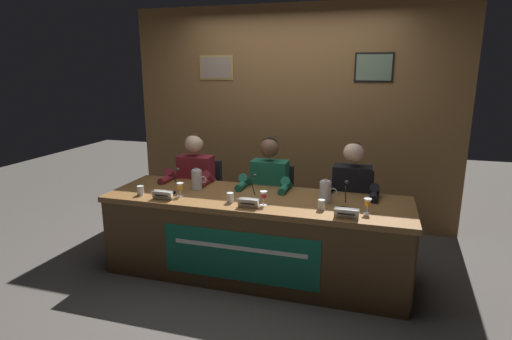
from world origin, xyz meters
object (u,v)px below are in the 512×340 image
chair_left (201,202)px  conference_table (253,226)px  microphone_left (174,185)px  juice_glass_center (264,196)px  water_cup_left (141,191)px  panelist_right (351,196)px  panelist_center (267,189)px  microphone_center (252,192)px  panelist_left (193,183)px  water_cup_right (321,205)px  juice_glass_right (368,203)px  water_cup_center (230,198)px  water_pitcher_right_side (325,192)px  chair_right (351,217)px  microphone_right (345,200)px  nameplate_left (162,195)px  nameplate_right (346,213)px  chair_center (272,209)px  juice_glass_left (180,187)px  water_pitcher_left_side (197,179)px  nameplate_center (248,203)px

chair_left → conference_table: bearing=-41.1°
microphone_left → juice_glass_center: (0.90, -0.13, 0.01)m
juice_glass_center → water_cup_left: bearing=-178.2°
panelist_right → panelist_center: bearing=180.0°
chair_left → microphone_center: bearing=-40.8°
panelist_left → water_cup_right: bearing=-22.2°
juice_glass_right → water_cup_center: bearing=-177.6°
water_pitcher_right_side → conference_table: bearing=-167.7°
water_cup_right → chair_right: bearing=75.7°
microphone_left → panelist_right: bearing=16.9°
water_cup_left → microphone_right: bearing=4.9°
nameplate_left → water_pitcher_right_side: bearing=13.5°
microphone_center → juice_glass_right: bearing=-4.2°
conference_table → nameplate_left: 0.85m
microphone_right → water_pitcher_right_side: 0.21m
chair_left → microphone_center: 1.13m
juice_glass_right → juice_glass_center: bearing=-177.1°
juice_glass_center → juice_glass_right: bearing=2.9°
chair_left → panelist_right: panelist_right is taller
microphone_center → nameplate_right: (0.83, -0.23, -0.03)m
chair_center → water_pitcher_right_side: size_ratio=4.23×
microphone_left → water_cup_right: size_ratio=2.54×
juice_glass_left → water_pitcher_left_side: (0.05, 0.25, 0.01)m
panelist_left → water_cup_left: 0.69m
chair_left → nameplate_right: size_ratio=4.71×
microphone_right → nameplate_center: bearing=-164.5°
juice_glass_right → water_pitcher_right_side: water_pitcher_right_side is taller
panelist_left → nameplate_right: bearing=-24.0°
nameplate_center → panelist_left: bearing=139.8°
microphone_center → panelist_right: (0.82, 0.49, -0.12)m
microphone_left → microphone_right: bearing=-0.3°
chair_left → chair_right: bearing=0.0°
chair_left → juice_glass_center: size_ratio=7.16×
conference_table → water_pitcher_left_side: size_ratio=13.04×
chair_left → nameplate_left: (0.04, -0.91, 0.36)m
water_cup_left → water_pitcher_left_side: size_ratio=0.40×
nameplate_center → water_cup_center: bearing=155.0°
panelist_left → microphone_left: 0.50m
conference_table → water_cup_right: size_ratio=32.23×
conference_table → nameplate_center: bearing=-83.5°
panelist_center → chair_center: bearing=90.0°
nameplate_center → microphone_center: microphone_center is taller
conference_table → panelist_left: bearing=147.9°
water_cup_right → water_pitcher_left_side: bearing=168.2°
water_cup_right → conference_table: bearing=173.1°
chair_left → panelist_left: panelist_left is taller
conference_table → panelist_left: 0.98m
water_cup_left → chair_left: bearing=75.5°
microphone_center → microphone_right: size_ratio=1.00×
chair_left → chair_center: (0.81, 0.00, 0.00)m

